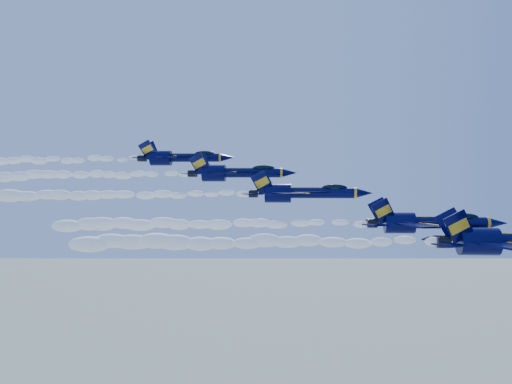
# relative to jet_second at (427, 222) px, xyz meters

# --- Properties ---
(smoke_trail_jet_lead) EXTENTS (40.12, 2.12, 1.91)m
(smoke_trail_jet_lead) POSITION_rel_jet_second_xyz_m (-21.10, -7.79, -1.69)
(smoke_trail_jet_lead) COLOR white
(jet_second) EXTENTS (16.82, 13.80, 6.25)m
(jet_second) POSITION_rel_jet_second_xyz_m (0.00, 0.00, 0.00)
(jet_second) COLOR #030432
(smoke_trail_jet_second) EXTENTS (40.12, 1.87, 1.69)m
(smoke_trail_jet_second) POSITION_rel_jet_second_xyz_m (-27.25, 0.00, -0.40)
(smoke_trail_jet_second) COLOR white
(jet_third) EXTENTS (17.57, 14.42, 6.53)m
(jet_third) POSITION_rel_jet_second_xyz_m (-15.09, 9.21, 3.39)
(jet_third) COLOR #030432
(smoke_trail_jet_third) EXTENTS (40.12, 1.96, 1.76)m
(smoke_trail_jet_third) POSITION_rel_jet_second_xyz_m (-42.65, 9.21, 2.99)
(smoke_trail_jet_third) COLOR white
(jet_fourth) EXTENTS (17.35, 14.23, 6.45)m
(jet_fourth) POSITION_rel_jet_second_xyz_m (-25.63, 16.74, 6.39)
(jet_fourth) COLOR #030432
(smoke_trail_jet_fourth) EXTENTS (40.12, 1.93, 1.74)m
(smoke_trail_jet_fourth) POSITION_rel_jet_second_xyz_m (-53.11, 16.74, 5.99)
(smoke_trail_jet_fourth) COLOR white
(jet_fifth) EXTENTS (16.98, 13.93, 6.31)m
(jet_fifth) POSITION_rel_jet_second_xyz_m (-36.39, 24.19, 9.19)
(jet_fifth) COLOR #030432
(smoke_trail_jet_fifth) EXTENTS (40.12, 1.89, 1.70)m
(smoke_trail_jet_fifth) POSITION_rel_jet_second_xyz_m (-63.70, 24.19, 8.78)
(smoke_trail_jet_fifth) COLOR white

